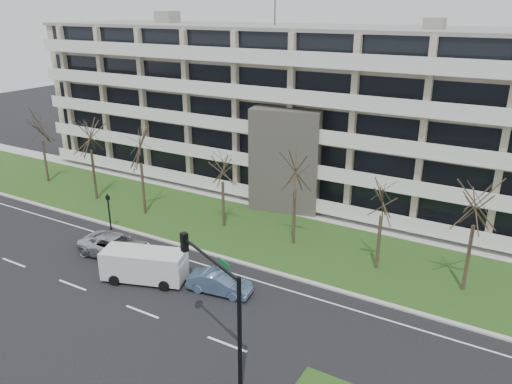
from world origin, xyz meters
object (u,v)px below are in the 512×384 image
Objects in this scene: blue_sedan at (220,283)px; traffic_signal at (219,299)px; pedestrian_signal at (109,207)px; white_van at (145,263)px; silver_pickup at (116,246)px.

traffic_signal reaches higher than blue_sedan.
pedestrian_signal is at bearing 176.25° from traffic_signal.
traffic_signal is at bearing -46.35° from white_van.
blue_sedan is at bearing 1.24° from pedestrian_signal.
traffic_signal is at bearing -154.52° from blue_sedan.
blue_sedan is at bearing 149.44° from traffic_signal.
pedestrian_signal reaches higher than silver_pickup.
pedestrian_signal is at bearing 131.10° from white_van.
white_van is (-5.03, -1.19, 0.58)m from blue_sedan.
blue_sedan is at bearing -5.56° from white_van.
silver_pickup is at bearing -23.36° from pedestrian_signal.
pedestrian_signal is at bearing 66.38° from blue_sedan.
silver_pickup reaches higher than blue_sedan.
silver_pickup is 9.14m from blue_sedan.
traffic_signal is at bearing -118.50° from silver_pickup.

